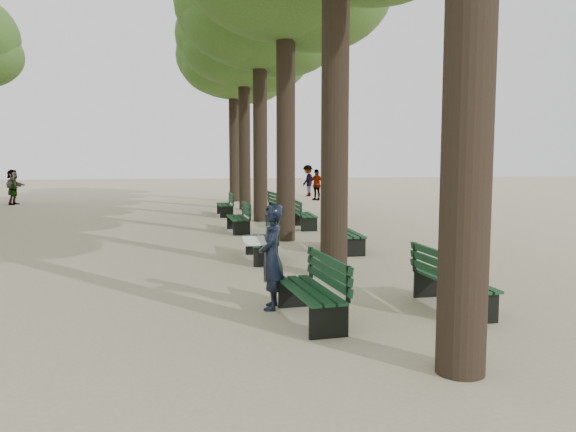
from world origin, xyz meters
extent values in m
plane|color=#BCAE8E|center=(0.00, 0.00, 0.00)|extent=(120.00, 120.00, 0.00)
cylinder|color=#33261C|center=(1.50, -2.00, 3.75)|extent=(0.52, 0.52, 7.50)
cylinder|color=#33261C|center=(1.50, 3.00, 3.75)|extent=(0.52, 0.52, 7.50)
cylinder|color=#33261C|center=(1.50, 8.00, 3.75)|extent=(0.52, 0.52, 7.50)
cylinder|color=#33261C|center=(1.50, 13.00, 3.75)|extent=(0.52, 0.52, 7.50)
ellipsoid|color=#30571E|center=(1.50, 13.00, 7.70)|extent=(6.00, 6.00, 4.50)
cylinder|color=#33261C|center=(1.50, 18.00, 3.75)|extent=(0.52, 0.52, 7.50)
ellipsoid|color=#30571E|center=(1.50, 18.00, 7.70)|extent=(6.00, 6.00, 4.50)
cylinder|color=#33261C|center=(1.50, 23.00, 3.75)|extent=(0.52, 0.52, 7.50)
ellipsoid|color=#30571E|center=(1.50, 23.00, 7.70)|extent=(6.00, 6.00, 4.50)
cube|color=black|center=(0.35, 0.16, 0.23)|extent=(0.66, 1.83, 0.45)
cube|color=black|center=(0.35, 0.16, 0.45)|extent=(0.68, 1.84, 0.04)
cube|color=black|center=(0.63, 0.19, 0.72)|extent=(0.18, 1.80, 0.40)
cube|color=black|center=(0.35, 5.04, 0.23)|extent=(0.54, 1.80, 0.45)
cube|color=black|center=(0.35, 5.04, 0.45)|extent=(0.56, 1.80, 0.04)
cube|color=black|center=(0.63, 5.04, 0.72)|extent=(0.06, 1.80, 0.40)
cube|color=black|center=(0.35, 10.05, 0.23)|extent=(0.57, 1.81, 0.45)
cube|color=black|center=(0.35, 10.05, 0.45)|extent=(0.59, 1.81, 0.04)
cube|color=black|center=(0.63, 10.06, 0.72)|extent=(0.09, 1.80, 0.40)
cube|color=black|center=(0.35, 15.24, 0.23)|extent=(0.53, 1.80, 0.45)
cube|color=black|center=(0.35, 15.24, 0.45)|extent=(0.55, 1.80, 0.04)
cube|color=black|center=(0.63, 15.24, 0.72)|extent=(0.05, 1.80, 0.40)
cube|color=black|center=(2.65, 0.37, 0.23)|extent=(0.57, 1.81, 0.45)
cube|color=black|center=(2.65, 0.37, 0.45)|extent=(0.59, 1.82, 0.04)
cube|color=black|center=(2.37, 0.36, 0.72)|extent=(0.09, 1.80, 0.40)
cube|color=black|center=(2.65, 5.88, 0.23)|extent=(0.61, 1.82, 0.45)
cube|color=black|center=(2.65, 5.88, 0.45)|extent=(0.63, 1.82, 0.04)
cube|color=black|center=(2.37, 5.90, 0.72)|extent=(0.13, 1.80, 0.40)
cube|color=black|center=(2.65, 10.57, 0.23)|extent=(0.61, 1.82, 0.45)
cube|color=black|center=(2.65, 10.57, 0.45)|extent=(0.63, 1.83, 0.04)
cube|color=black|center=(2.37, 10.58, 0.72)|extent=(0.13, 1.80, 0.40)
cube|color=black|center=(2.65, 15.55, 0.23)|extent=(0.63, 1.83, 0.45)
cube|color=black|center=(2.65, 15.55, 0.45)|extent=(0.65, 1.83, 0.04)
cube|color=black|center=(2.37, 15.53, 0.72)|extent=(0.15, 1.80, 0.40)
imported|color=black|center=(-0.05, 0.93, 0.80)|extent=(0.44, 0.69, 1.59)
cube|color=white|center=(-0.30, 0.93, 1.05)|extent=(0.37, 0.29, 0.12)
imported|color=#262628|center=(6.04, 22.89, 0.86)|extent=(0.93, 0.99, 1.73)
imported|color=#262628|center=(6.34, 26.33, 0.96)|extent=(1.03, 1.24, 1.92)
imported|color=#262628|center=(-9.60, 22.80, 0.88)|extent=(0.65, 1.68, 1.77)
camera|label=1|loc=(-1.39, -7.32, 2.26)|focal=35.00mm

